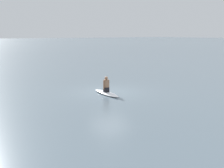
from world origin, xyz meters
name	(u,v)px	position (x,y,z in m)	size (l,w,h in m)	color
ground_plane	(110,92)	(0.00, 0.00, 0.00)	(400.00, 400.00, 0.00)	slate
surfboard	(106,93)	(-0.54, -0.40, 0.07)	(2.77, 0.65, 0.14)	white
person_paddler	(106,85)	(-0.54, -0.40, 0.60)	(0.44, 0.35, 1.01)	black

